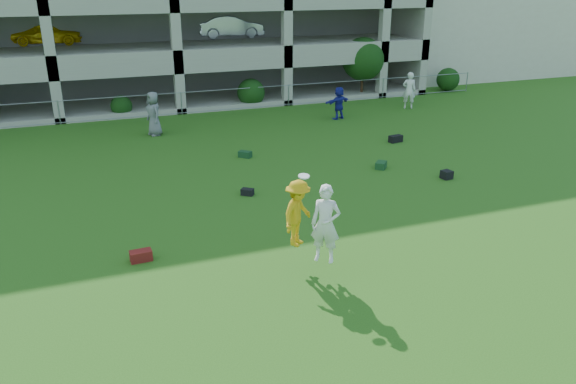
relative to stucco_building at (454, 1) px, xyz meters
name	(u,v)px	position (x,y,z in m)	size (l,w,h in m)	color
ground	(334,292)	(-23.00, -28.00, -5.00)	(100.00, 100.00, 0.00)	#235114
stucco_building	(454,1)	(0.00, 0.00, 0.00)	(16.00, 14.00, 10.00)	beige
bystander_c	(154,114)	(-24.91, -12.65, -4.00)	(0.97, 0.63, 1.99)	slate
bystander_d	(339,103)	(-15.69, -12.77, -4.18)	(1.52, 0.48, 1.64)	#202496
bystander_e	(409,90)	(-11.06, -11.92, -4.01)	(0.72, 0.47, 1.98)	white
bag_red_a	(141,256)	(-27.01, -24.87, -4.86)	(0.55, 0.30, 0.28)	#590F12
bag_black_b	(247,192)	(-23.12, -21.39, -4.89)	(0.40, 0.25, 0.22)	black
bag_green_c	(381,165)	(-17.57, -20.51, -4.87)	(0.50, 0.35, 0.26)	#133415
crate_d	(447,175)	(-15.93, -22.35, -4.85)	(0.35, 0.35, 0.30)	black
bag_black_e	(396,139)	(-15.19, -17.56, -4.85)	(0.60, 0.30, 0.30)	black
bag_green_g	(245,154)	(-22.01, -17.35, -4.88)	(0.50, 0.30, 0.25)	#14371A
frisbee_contest	(307,217)	(-23.19, -26.76, -3.58)	(1.45, 1.74, 2.04)	gold
fence	(181,103)	(-23.00, -9.00, -4.39)	(36.06, 0.06, 1.20)	gray
shrub_row	(260,78)	(-18.41, -8.30, -3.49)	(34.38, 2.52, 3.50)	#163D11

